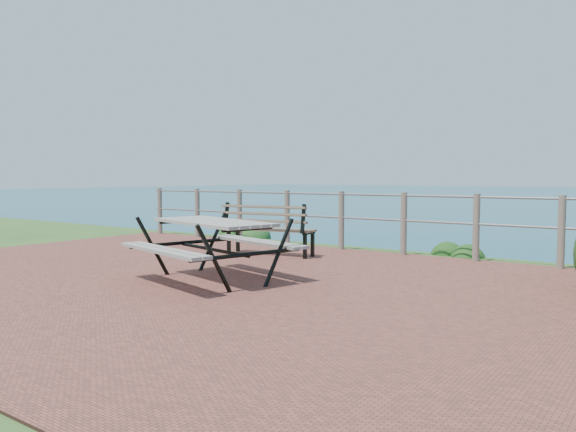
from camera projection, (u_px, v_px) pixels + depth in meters
ground at (204, 279)px, 6.95m from camera, size 10.00×7.00×0.12m
safety_railing at (341, 217)px, 9.62m from camera, size 9.40×0.10×1.00m
picnic_table at (213, 244)px, 6.74m from camera, size 1.83×1.45×0.72m
park_bench at (270, 221)px, 8.95m from camera, size 1.53×0.60×0.84m
shrub_lip_west at (247, 237)px, 11.80m from camera, size 0.78×0.78×0.53m
shrub_lip_east at (455, 256)px, 8.99m from camera, size 0.71×0.71×0.43m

